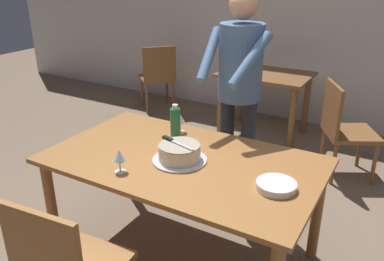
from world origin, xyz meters
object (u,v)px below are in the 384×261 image
at_px(cake_knife, 172,140).
at_px(plate_stack, 276,186).
at_px(person_cutting_cake, 239,83).
at_px(background_chair_0, 158,75).
at_px(background_table, 265,87).
at_px(background_chair_1, 343,127).
at_px(water_bottle, 175,123).
at_px(cake_on_platter, 180,153).
at_px(wine_glass_near, 119,156).
at_px(wine_glass_far, 180,119).
at_px(main_dining_table, 183,172).

relative_size(cake_knife, plate_stack, 1.21).
bearing_deg(person_cutting_cake, background_chair_0, 138.63).
distance_m(plate_stack, background_table, 2.56).
bearing_deg(background_chair_1, water_bottle, -120.93).
distance_m(cake_on_platter, background_table, 2.39).
height_order(wine_glass_near, background_chair_1, background_chair_1).
bearing_deg(wine_glass_far, person_cutting_cake, 50.78).
distance_m(main_dining_table, plate_stack, 0.64).
relative_size(wine_glass_near, wine_glass_far, 1.00).
xyz_separation_m(main_dining_table, background_chair_1, (0.68, 1.72, -0.16)).
bearing_deg(cake_knife, plate_stack, -3.31).
bearing_deg(main_dining_table, wine_glass_near, -124.25).
bearing_deg(cake_on_platter, background_table, 97.57).
relative_size(main_dining_table, background_chair_1, 1.89).
bearing_deg(main_dining_table, cake_knife, -165.03).
relative_size(person_cutting_cake, background_chair_0, 1.91).
distance_m(cake_on_platter, plate_stack, 0.63).
distance_m(main_dining_table, wine_glass_near, 0.45).
xyz_separation_m(cake_on_platter, person_cutting_cake, (0.05, 0.75, 0.27)).
xyz_separation_m(cake_knife, background_chair_0, (-1.79, 2.41, -0.37)).
distance_m(main_dining_table, background_chair_1, 1.86).
bearing_deg(person_cutting_cake, background_table, 102.86).
height_order(wine_glass_near, background_table, wine_glass_near).
height_order(cake_on_platter, person_cutting_cake, person_cutting_cake).
height_order(water_bottle, background_table, water_bottle).
height_order(wine_glass_near, person_cutting_cake, person_cutting_cake).
xyz_separation_m(water_bottle, background_chair_0, (-1.65, 2.15, -0.37)).
relative_size(main_dining_table, wine_glass_far, 11.83).
xyz_separation_m(wine_glass_near, background_table, (-0.08, 2.65, -0.28)).
bearing_deg(wine_glass_near, plate_stack, 17.78).
height_order(main_dining_table, cake_on_platter, cake_on_platter).
height_order(main_dining_table, background_chair_1, background_chair_1).
relative_size(wine_glass_far, water_bottle, 0.58).
xyz_separation_m(wine_glass_far, background_table, (-0.08, 1.97, -0.28)).
distance_m(plate_stack, background_chair_1, 1.80).
height_order(wine_glass_near, wine_glass_far, same).
bearing_deg(background_chair_0, wine_glass_far, -51.58).
bearing_deg(wine_glass_near, person_cutting_cake, 74.84).
bearing_deg(plate_stack, water_bottle, 160.28).
xyz_separation_m(wine_glass_far, person_cutting_cake, (0.29, 0.36, 0.22)).
relative_size(wine_glass_near, background_table, 0.14).
relative_size(plate_stack, person_cutting_cake, 0.13).
distance_m(person_cutting_cake, background_table, 1.72).
bearing_deg(wine_glass_far, cake_knife, -65.51).
xyz_separation_m(water_bottle, background_table, (-0.11, 2.08, -0.29)).
bearing_deg(cake_on_platter, person_cutting_cake, 85.84).
bearing_deg(cake_on_platter, water_bottle, 126.74).
bearing_deg(water_bottle, cake_on_platter, -53.26).
distance_m(background_table, background_chair_1, 1.16).
distance_m(main_dining_table, cake_knife, 0.22).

